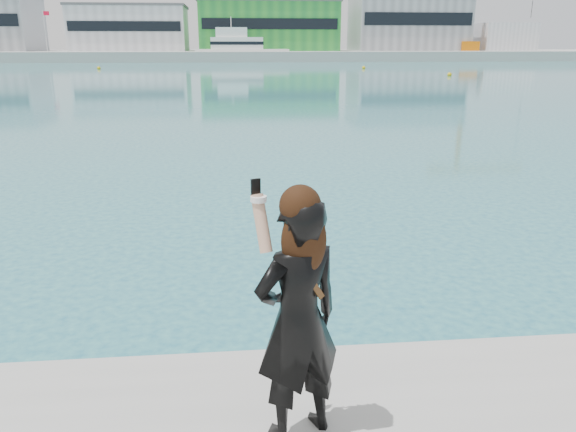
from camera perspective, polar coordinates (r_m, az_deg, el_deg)
The scene contains 12 objects.
far_quay at distance 133.67m, azimuth -5.65°, elevation 15.95°, with size 320.00×40.00×2.00m, color #9E9E99.
warehouse_white at distance 133.40m, azimuth -15.69°, elevation 17.90°, with size 24.48×15.35×9.50m.
warehouse_green at distance 131.95m, azimuth -2.06°, elevation 18.72°, with size 30.60×16.36×10.50m.
warehouse_grey_right at distance 137.81m, azimuth 12.10°, elevation 18.72°, with size 25.50×15.35×12.50m.
ancillary_shed at distance 143.95m, azimuth 21.01°, elevation 16.62°, with size 12.00×10.00×6.00m, color silver.
flagpole_left at distance 130.16m, azimuth -23.44°, elevation 17.11°, with size 1.28×0.16×8.00m.
flagpole_right at distance 126.72m, azimuth 4.88°, elevation 18.41°, with size 1.28×0.16×8.00m.
motor_yacht at distance 118.03m, azimuth -4.97°, elevation 16.52°, with size 18.65×5.42×8.67m.
buoy_near at distance 85.73m, azimuth 7.69°, elevation 14.60°, with size 0.50×0.50×0.50m, color #E4B50C.
buoy_far at distance 87.81m, azimuth -18.66°, elevation 13.95°, with size 0.50×0.50×0.50m, color #E4B50C.
buoy_extra at distance 68.46m, azimuth 16.07°, elevation 13.51°, with size 0.50×0.50×0.50m, color #E4B50C.
woman at distance 3.92m, azimuth 1.03°, elevation -9.89°, with size 0.77×0.65×1.90m.
Camera 1 is at (-0.53, -3.65, 3.54)m, focal length 35.00 mm.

